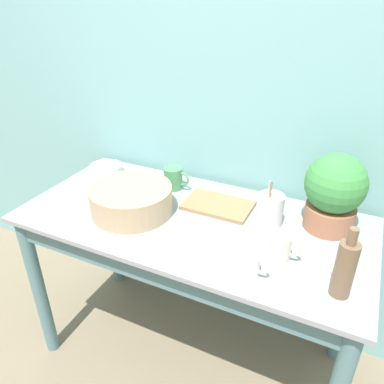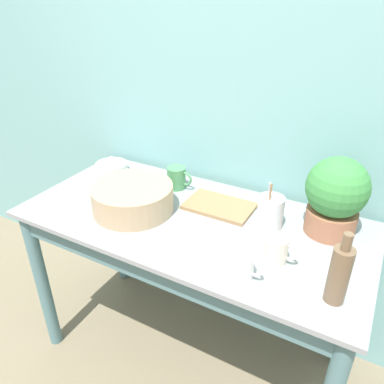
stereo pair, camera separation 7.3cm
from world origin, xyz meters
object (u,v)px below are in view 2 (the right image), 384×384
(bowl_wash_large, at_px, (133,198))
(mug_cream, at_px, (277,250))
(mug_green, at_px, (177,178))
(bowl_small_enamel_white, at_px, (112,168))
(bottle_tall, at_px, (339,274))
(mug_white, at_px, (244,266))
(utensil_cup, at_px, (270,212))
(tray_board, at_px, (219,206))
(potted_plant, at_px, (336,195))

(bowl_wash_large, bearing_deg, mug_cream, -3.26)
(mug_green, relative_size, bowl_small_enamel_white, 0.77)
(mug_green, bearing_deg, bottle_tall, -26.41)
(mug_white, xyz_separation_m, utensil_cup, (-0.02, 0.32, 0.02))
(bowl_wash_large, distance_m, tray_board, 0.37)
(bottle_tall, distance_m, mug_green, 0.87)
(bowl_wash_large, bearing_deg, bottle_tall, -8.64)
(bowl_wash_large, height_order, mug_green, bowl_wash_large)
(bowl_wash_large, relative_size, utensil_cup, 1.76)
(potted_plant, xyz_separation_m, tray_board, (-0.44, -0.04, -0.15))
(mug_green, bearing_deg, potted_plant, -2.15)
(bowl_wash_large, bearing_deg, bowl_small_enamel_white, 142.46)
(bowl_wash_large, height_order, mug_cream, bowl_wash_large)
(bowl_small_enamel_white, distance_m, utensil_cup, 0.86)
(bottle_tall, distance_m, utensil_cup, 0.41)
(bottle_tall, distance_m, tray_board, 0.62)
(potted_plant, relative_size, bottle_tall, 1.27)
(mug_white, bearing_deg, mug_cream, 62.44)
(mug_white, bearing_deg, bottle_tall, 7.59)
(mug_cream, xyz_separation_m, mug_white, (-0.07, -0.13, -0.00))
(potted_plant, bearing_deg, utensil_cup, -160.84)
(mug_white, xyz_separation_m, bowl_small_enamel_white, (-0.87, 0.41, -0.02))
(utensil_cup, xyz_separation_m, tray_board, (-0.23, 0.03, -0.06))
(bowl_small_enamel_white, relative_size, utensil_cup, 0.84)
(utensil_cup, bearing_deg, bowl_small_enamel_white, 174.44)
(bowl_wash_large, distance_m, mug_green, 0.27)
(mug_cream, distance_m, mug_white, 0.14)
(mug_white, bearing_deg, bowl_small_enamel_white, 155.11)
(bowl_wash_large, height_order, utensil_cup, utensil_cup)
(bowl_wash_large, distance_m, mug_cream, 0.63)
(bottle_tall, height_order, bowl_small_enamel_white, bottle_tall)
(mug_cream, relative_size, mug_white, 1.12)
(potted_plant, xyz_separation_m, bowl_small_enamel_white, (-1.06, 0.01, -0.13))
(bowl_wash_large, bearing_deg, potted_plant, 17.28)
(bottle_tall, bearing_deg, tray_board, 149.01)
(mug_white, bearing_deg, bowl_wash_large, 163.69)
(bowl_wash_large, distance_m, mug_white, 0.58)
(bottle_tall, bearing_deg, mug_white, -172.41)
(bowl_small_enamel_white, xyz_separation_m, utensil_cup, (0.85, -0.08, 0.04))
(mug_green, xyz_separation_m, bowl_small_enamel_white, (-0.37, -0.02, -0.03))
(bottle_tall, relative_size, utensil_cup, 1.25)
(bowl_wash_large, distance_m, bottle_tall, 0.85)
(mug_cream, bearing_deg, tray_board, 144.70)
(mug_cream, distance_m, mug_green, 0.64)
(bowl_small_enamel_white, bearing_deg, potted_plant, -0.49)
(bottle_tall, bearing_deg, utensil_cup, 136.18)
(mug_green, bearing_deg, utensil_cup, -11.77)
(mug_white, relative_size, mug_green, 0.84)
(bowl_small_enamel_white, height_order, utensil_cup, utensil_cup)
(potted_plant, height_order, mug_green, potted_plant)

